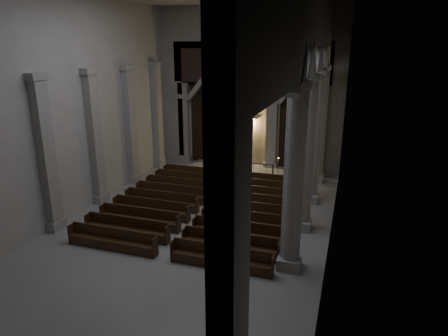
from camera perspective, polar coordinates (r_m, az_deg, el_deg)
name	(u,v)px	position (r m, az deg, el deg)	size (l,w,h in m)	color
room	(190,81)	(19.53, -4.91, 12.25)	(24.00, 24.10, 12.00)	gray
sanctuary_wall	(250,82)	(30.54, 3.68, 12.21)	(14.00, 0.77, 12.00)	gray
right_arcade	(310,77)	(19.43, 12.21, 12.58)	(1.00, 24.00, 12.00)	gray
left_pilasters	(114,133)	(26.31, -15.43, 4.85)	(0.60, 13.00, 8.03)	gray
sanctuary_step	(245,169)	(30.92, 3.02, -0.09)	(8.50, 2.60, 0.15)	gray
altar	(237,161)	(30.92, 1.84, 0.97)	(1.81, 0.72, 0.92)	silver
altar_rail	(241,166)	(29.71, 2.47, 0.32)	(4.89, 0.09, 0.96)	black
candle_stand_left	(209,166)	(30.24, -2.17, 0.24)	(0.27, 0.27, 1.61)	olive
candle_stand_right	(278,172)	(29.38, 7.72, -0.51)	(0.25, 0.25, 1.45)	olive
pews	(205,208)	(22.88, -2.78, -5.80)	(9.99, 10.83, 1.02)	black
worshipper	(247,178)	(26.92, 3.35, -1.42)	(0.49, 0.32, 1.36)	black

